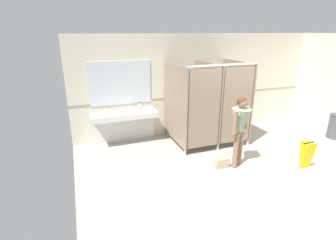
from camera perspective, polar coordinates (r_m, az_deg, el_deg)
The scene contains 11 objects.
ground_plane at distance 6.05m, azimuth 18.66°, elevation -10.18°, with size 7.43×5.58×0.10m, color #9E998E.
wall_back at distance 7.58m, azimuth 7.86°, elevation 8.01°, with size 7.43×0.12×2.74m, color beige.
wall_back_tile_band at distance 7.60m, azimuth 7.98°, elevation 5.54°, with size 7.43×0.01×0.06m, color #9E937F.
vanity_counter at distance 6.76m, azimuth -9.71°, elevation -0.00°, with size 1.67×0.54×0.97m.
mirror_panel at distance 6.71m, azimuth -10.47°, elevation 8.03°, with size 1.57×0.02×1.10m, color silver.
bathroom_stalls at distance 6.63m, azimuth 9.27°, elevation 3.92°, with size 1.83×1.48×2.11m.
person_standing at distance 5.57m, azimuth 15.63°, elevation -0.88°, with size 0.54×0.54×1.55m.
handbag at distance 5.77m, azimuth 11.78°, elevation -9.11°, with size 0.31×0.14×0.37m.
soap_dispenser at distance 6.83m, azimuth -6.14°, elevation 3.09°, with size 0.07×0.07×0.18m.
wet_floor_sign at distance 6.28m, azimuth 28.25°, elevation -6.75°, with size 0.28×0.19×0.60m.
floor_drain_cover at distance 7.45m, azimuth 26.47°, elevation -5.15°, with size 0.14×0.14×0.01m, color #B7BABF.
Camera 1 is at (-3.50, -4.02, 2.80)m, focal length 27.65 mm.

